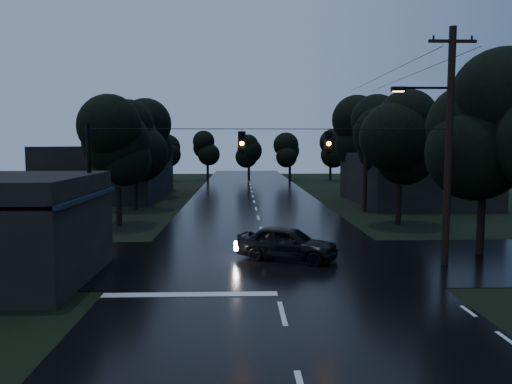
{
  "coord_description": "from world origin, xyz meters",
  "views": [
    {
      "loc": [
        -1.28,
        -9.75,
        5.13
      ],
      "look_at": [
        -0.55,
        12.86,
        3.0
      ],
      "focal_mm": 35.0,
      "sensor_mm": 36.0,
      "label": 1
    }
  ],
  "objects": [
    {
      "name": "tree_left_c",
      "position": [
        -10.2,
        40.0,
        5.99
      ],
      "size": [
        4.48,
        4.48,
        9.44
      ],
      "color": "black",
      "rests_on": "ground"
    },
    {
      "name": "tree_right_a",
      "position": [
        9.0,
        22.0,
        5.62
      ],
      "size": [
        4.2,
        4.2,
        8.85
      ],
      "color": "black",
      "rests_on": "ground"
    },
    {
      "name": "tree_left_a",
      "position": [
        -9.0,
        22.0,
        5.24
      ],
      "size": [
        3.92,
        3.92,
        8.26
      ],
      "color": "black",
      "rests_on": "ground"
    },
    {
      "name": "tree_right_b",
      "position": [
        9.6,
        30.0,
        5.99
      ],
      "size": [
        4.48,
        4.48,
        9.44
      ],
      "color": "black",
      "rests_on": "ground"
    },
    {
      "name": "utility_pole_main",
      "position": [
        7.41,
        11.0,
        5.26
      ],
      "size": [
        3.5,
        0.3,
        10.0
      ],
      "color": "black",
      "rests_on": "ground"
    },
    {
      "name": "car",
      "position": [
        0.83,
        12.19,
        0.77
      ],
      "size": [
        4.87,
        3.46,
        1.54
      ],
      "primitive_type": "imported",
      "rotation": [
        0.0,
        0.0,
        1.16
      ],
      "color": "black",
      "rests_on": "ground"
    },
    {
      "name": "tree_corner_near",
      "position": [
        10.0,
        13.0,
        5.99
      ],
      "size": [
        4.48,
        4.48,
        9.44
      ],
      "color": "black",
      "rests_on": "ground"
    },
    {
      "name": "cross_street",
      "position": [
        0.0,
        12.0,
        0.0
      ],
      "size": [
        60.0,
        9.0,
        0.02
      ],
      "primitive_type": "cube",
      "color": "black",
      "rests_on": "ground"
    },
    {
      "name": "building_far_right",
      "position": [
        14.0,
        34.0,
        2.2
      ],
      "size": [
        10.0,
        14.0,
        4.4
      ],
      "primitive_type": "cube",
      "color": "black",
      "rests_on": "ground"
    },
    {
      "name": "utility_pole_far",
      "position": [
        8.3,
        28.0,
        3.88
      ],
      "size": [
        2.0,
        0.3,
        7.5
      ],
      "color": "black",
      "rests_on": "ground"
    },
    {
      "name": "tree_left_b",
      "position": [
        -9.6,
        30.0,
        5.62
      ],
      "size": [
        4.2,
        4.2,
        8.85
      ],
      "color": "black",
      "rests_on": "ground"
    },
    {
      "name": "span_signals",
      "position": [
        0.56,
        10.99,
        5.24
      ],
      "size": [
        15.0,
        0.37,
        1.12
      ],
      "color": "black",
      "rests_on": "ground"
    },
    {
      "name": "building_far_left",
      "position": [
        -14.0,
        40.0,
        2.5
      ],
      "size": [
        10.0,
        16.0,
        5.0
      ],
      "primitive_type": "cube",
      "color": "black",
      "rests_on": "ground"
    },
    {
      "name": "main_road",
      "position": [
        0.0,
        30.0,
        0.0
      ],
      "size": [
        12.0,
        120.0,
        0.02
      ],
      "primitive_type": "cube",
      "color": "black",
      "rests_on": "ground"
    },
    {
      "name": "anchor_pole_left",
      "position": [
        -7.5,
        11.0,
        3.0
      ],
      "size": [
        0.18,
        0.18,
        6.0
      ],
      "primitive_type": "cylinder",
      "color": "black",
      "rests_on": "ground"
    },
    {
      "name": "tree_right_c",
      "position": [
        10.2,
        40.0,
        6.37
      ],
      "size": [
        4.76,
        4.76,
        10.03
      ],
      "color": "black",
      "rests_on": "ground"
    }
  ]
}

